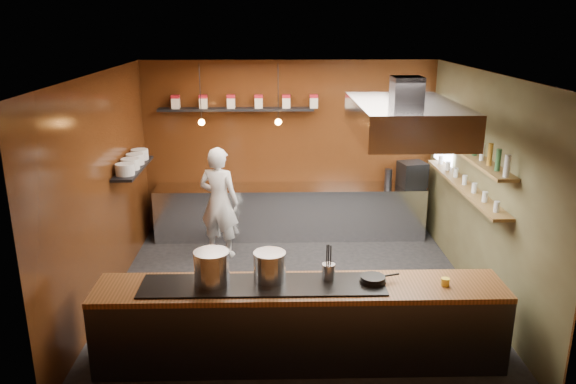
{
  "coord_description": "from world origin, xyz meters",
  "views": [
    {
      "loc": [
        -0.27,
        -7.02,
        3.63
      ],
      "look_at": [
        -0.08,
        0.4,
        1.35
      ],
      "focal_mm": 35.0,
      "sensor_mm": 36.0,
      "label": 1
    }
  ],
  "objects_px": {
    "espresso_machine": "(412,174)",
    "chef": "(219,202)",
    "stockpot_large": "(212,268)",
    "extractor_hood": "(405,118)",
    "stockpot_small": "(270,266)"
  },
  "relations": [
    {
      "from": "stockpot_large",
      "to": "stockpot_small",
      "type": "bearing_deg",
      "value": 5.48
    },
    {
      "from": "espresso_machine",
      "to": "chef",
      "type": "distance_m",
      "value": 3.33
    },
    {
      "from": "espresso_machine",
      "to": "chef",
      "type": "height_order",
      "value": "chef"
    },
    {
      "from": "stockpot_small",
      "to": "chef",
      "type": "distance_m",
      "value": 3.01
    },
    {
      "from": "extractor_hood",
      "to": "stockpot_large",
      "type": "bearing_deg",
      "value": -152.41
    },
    {
      "from": "extractor_hood",
      "to": "espresso_machine",
      "type": "distance_m",
      "value": 3.02
    },
    {
      "from": "stockpot_large",
      "to": "espresso_machine",
      "type": "xyz_separation_m",
      "value": [
        3.02,
        3.73,
        -0.01
      ]
    },
    {
      "from": "stockpot_large",
      "to": "espresso_machine",
      "type": "height_order",
      "value": "espresso_machine"
    },
    {
      "from": "extractor_hood",
      "to": "chef",
      "type": "height_order",
      "value": "extractor_hood"
    },
    {
      "from": "stockpot_large",
      "to": "chef",
      "type": "relative_size",
      "value": 0.21
    },
    {
      "from": "extractor_hood",
      "to": "espresso_machine",
      "type": "bearing_deg",
      "value": 72.91
    },
    {
      "from": "espresso_machine",
      "to": "chef",
      "type": "relative_size",
      "value": 0.24
    },
    {
      "from": "stockpot_large",
      "to": "espresso_machine",
      "type": "distance_m",
      "value": 4.8
    },
    {
      "from": "espresso_machine",
      "to": "extractor_hood",
      "type": "bearing_deg",
      "value": -119.43
    },
    {
      "from": "extractor_hood",
      "to": "chef",
      "type": "bearing_deg",
      "value": 143.88
    }
  ]
}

